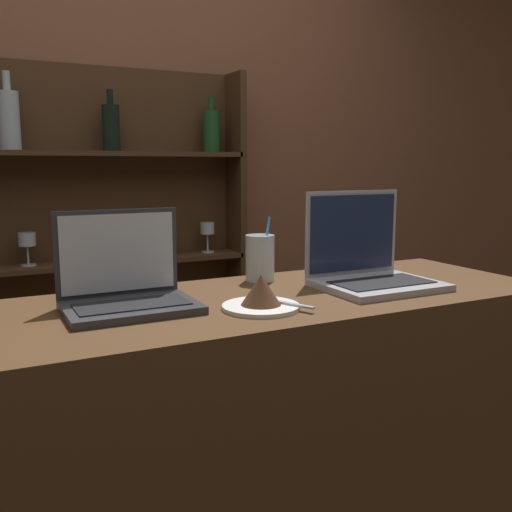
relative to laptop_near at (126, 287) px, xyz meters
name	(u,v)px	position (x,y,z in m)	size (l,w,h in m)	color
bar_counter	(232,499)	(0.24, -0.04, -0.57)	(1.72, 0.54, 1.05)	#4C3019
back_wall	(109,171)	(0.24, 1.20, 0.25)	(7.00, 0.06, 2.70)	brown
back_shelf	(100,270)	(0.17, 1.12, -0.16)	(1.25, 0.18, 1.77)	#472D19
laptop_near	(126,287)	(0.00, 0.00, 0.00)	(0.29, 0.21, 0.22)	#333338
laptop_far	(369,265)	(0.65, -0.05, 0.01)	(0.31, 0.25, 0.26)	#ADADB2
cake_plate	(261,296)	(0.27, -0.15, -0.02)	(0.18, 0.18, 0.08)	white
water_glass	(260,258)	(0.42, 0.14, 0.02)	(0.08, 0.08, 0.18)	silver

